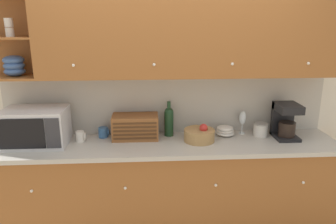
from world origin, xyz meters
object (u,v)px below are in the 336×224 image
Objects in this scene: mug_blue_second at (104,132)px; wine_bottle at (169,120)px; bread_box at (135,127)px; wine_glass at (243,118)px; fruit_basket at (199,135)px; storage_canister at (260,130)px; microwave at (36,127)px; bowl_stack_on_counter at (225,131)px; coffee_maker at (286,120)px; mug at (81,136)px.

mug_blue_second is 0.30× the size of wine_bottle.
bread_box is at bearing -170.87° from wine_bottle.
fruit_basket is at bearing -158.71° from wine_glass.
bread_box is 3.06× the size of storage_canister.
bread_box is 0.61m from fruit_basket.
wine_bottle is at bearing 7.62° from microwave.
bowl_stack_on_counter is 0.57m from coffee_maker.
wine_bottle reaches higher than fruit_basket.
mug is at bearing -176.34° from bowl_stack_on_counter.
mug_blue_second is at bearing 176.40° from coffee_maker.
fruit_basket is at bearing -31.37° from wine_bottle.
mug is 0.98× the size of mug_blue_second.
wine_glass reaches higher than mug_blue_second.
fruit_basket is (1.09, -0.05, 0.01)m from mug.
microwave reaches higher than mug_blue_second.
mug_blue_second is at bearing -179.23° from wine_bottle.
mug_blue_second is 0.45× the size of wine_glass.
fruit_basket is 0.31m from bowl_stack_on_counter.
storage_canister reaches higher than mug_blue_second.
microwave is 1.60× the size of wine_bottle.
coffee_maker reaches higher than wine_glass.
microwave is 2.08m from storage_canister.
mug_blue_second is at bearing 177.69° from storage_canister.
microwave reaches higher than mug.
fruit_basket is (0.59, -0.11, -0.05)m from bread_box.
wine_bottle reaches higher than bread_box.
storage_canister is (0.34, -0.04, 0.02)m from bowl_stack_on_counter.
microwave is 1.21m from wine_bottle.
bowl_stack_on_counter is 0.80× the size of wine_glass.
microwave is 1.47m from fruit_basket.
mug_blue_second is 0.36× the size of fruit_basket.
mug is 0.84m from wine_bottle.
fruit_basket is 0.49m from wine_glass.
storage_canister is at bearing 8.99° from fruit_basket.
wine_glass is (1.92, 0.17, -0.01)m from microwave.
coffee_maker is (1.10, -0.12, 0.02)m from wine_bottle.
bowl_stack_on_counter is (1.17, -0.02, -0.00)m from mug_blue_second.
bread_box is 1.88× the size of wine_glass.
bread_box is 0.33m from wine_bottle.
wine_bottle is 0.56m from bowl_stack_on_counter.
bowl_stack_on_counter is (0.55, -0.03, -0.11)m from wine_bottle.
mug is 0.72× the size of storage_canister.
fruit_basket is 0.85× the size of coffee_maker.
wine_glass is at bearing 3.38° from bread_box.
microwave is at bearing -178.91° from coffee_maker.
microwave is at bearing -177.49° from storage_canister.
fruit_basket is (1.47, -0.01, -0.11)m from microwave.
bowl_stack_on_counter is at bearing 3.66° from mug.
mug_blue_second is 0.32m from bread_box.
bowl_stack_on_counter is at bearing -2.85° from wine_bottle.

